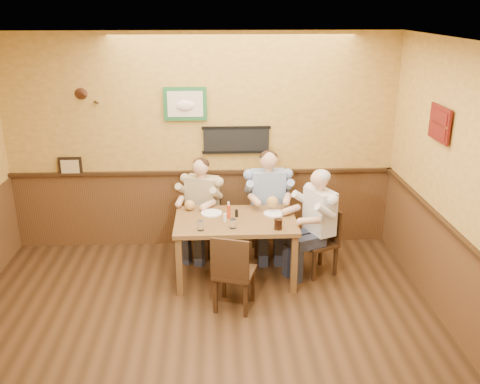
% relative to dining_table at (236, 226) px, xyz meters
% --- Properties ---
extents(room, '(5.02, 5.03, 2.81)m').
position_rel_dining_table_xyz_m(room, '(-0.25, -1.33, 1.03)').
color(room, '#311D0E').
rests_on(room, ground).
extents(dining_table, '(1.40, 0.90, 0.75)m').
position_rel_dining_table_xyz_m(dining_table, '(0.00, 0.00, 0.00)').
color(dining_table, brown).
rests_on(dining_table, ground).
extents(chair_back_left, '(0.48, 0.48, 0.81)m').
position_rel_dining_table_xyz_m(chair_back_left, '(-0.40, 0.68, -0.25)').
color(chair_back_left, '#382211').
rests_on(chair_back_left, ground).
extents(chair_back_right, '(0.41, 0.41, 0.87)m').
position_rel_dining_table_xyz_m(chair_back_right, '(0.44, 0.65, -0.22)').
color(chair_back_right, '#382211').
rests_on(chair_back_right, ground).
extents(chair_right_end, '(0.50, 0.50, 0.82)m').
position_rel_dining_table_xyz_m(chair_right_end, '(0.99, 0.06, -0.25)').
color(chair_right_end, '#382211').
rests_on(chair_right_end, ground).
extents(chair_near_side, '(0.51, 0.51, 0.88)m').
position_rel_dining_table_xyz_m(chair_near_side, '(-0.04, -0.67, -0.22)').
color(chair_near_side, '#382211').
rests_on(chair_near_side, ground).
extents(diner_tan_shirt, '(0.69, 0.69, 1.16)m').
position_rel_dining_table_xyz_m(diner_tan_shirt, '(-0.40, 0.68, -0.08)').
color(diner_tan_shirt, '#CAB58B').
rests_on(diner_tan_shirt, ground).
extents(diner_blue_polo, '(0.59, 0.59, 1.24)m').
position_rel_dining_table_xyz_m(diner_blue_polo, '(0.44, 0.65, -0.04)').
color(diner_blue_polo, '#839AC5').
rests_on(diner_blue_polo, ground).
extents(diner_white_elder, '(0.72, 0.72, 1.18)m').
position_rel_dining_table_xyz_m(diner_white_elder, '(0.99, 0.06, -0.07)').
color(diner_white_elder, silver).
rests_on(diner_white_elder, ground).
extents(water_glass_left, '(0.09, 0.09, 0.11)m').
position_rel_dining_table_xyz_m(water_glass_left, '(-0.40, -0.30, 0.15)').
color(water_glass_left, white).
rests_on(water_glass_left, dining_table).
extents(water_glass_mid, '(0.07, 0.07, 0.10)m').
position_rel_dining_table_xyz_m(water_glass_mid, '(-0.04, -0.26, 0.14)').
color(water_glass_mid, white).
rests_on(water_glass_mid, dining_table).
extents(cola_tumbler, '(0.11, 0.11, 0.12)m').
position_rel_dining_table_xyz_m(cola_tumbler, '(0.46, -0.31, 0.15)').
color(cola_tumbler, black).
rests_on(cola_tumbler, dining_table).
extents(hot_sauce_bottle, '(0.06, 0.06, 0.18)m').
position_rel_dining_table_xyz_m(hot_sauce_bottle, '(-0.08, 0.04, 0.18)').
color(hot_sauce_bottle, '#BC3714').
rests_on(hot_sauce_bottle, dining_table).
extents(salt_shaker, '(0.04, 0.04, 0.09)m').
position_rel_dining_table_xyz_m(salt_shaker, '(-0.12, -0.06, 0.14)').
color(salt_shaker, silver).
rests_on(salt_shaker, dining_table).
extents(pepper_shaker, '(0.05, 0.05, 0.09)m').
position_rel_dining_table_xyz_m(pepper_shaker, '(0.01, 0.07, 0.14)').
color(pepper_shaker, black).
rests_on(pepper_shaker, dining_table).
extents(plate_far_left, '(0.31, 0.31, 0.02)m').
position_rel_dining_table_xyz_m(plate_far_left, '(-0.28, 0.18, 0.10)').
color(plate_far_left, white).
rests_on(plate_far_left, dining_table).
extents(plate_far_right, '(0.29, 0.29, 0.02)m').
position_rel_dining_table_xyz_m(plate_far_right, '(0.46, 0.13, 0.10)').
color(plate_far_right, white).
rests_on(plate_far_right, dining_table).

